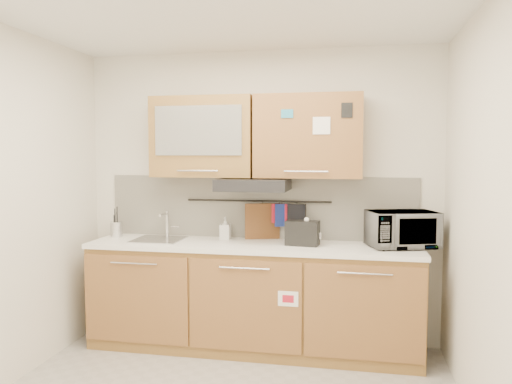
% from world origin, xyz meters
% --- Properties ---
extents(wall_back, '(3.20, 0.00, 3.20)m').
position_xyz_m(wall_back, '(0.00, 1.50, 1.30)').
color(wall_back, silver).
rests_on(wall_back, ground).
extents(wall_right, '(0.00, 3.00, 3.00)m').
position_xyz_m(wall_right, '(1.60, 0.00, 1.30)').
color(wall_right, silver).
rests_on(wall_right, ground).
extents(base_cabinet, '(2.80, 0.64, 0.88)m').
position_xyz_m(base_cabinet, '(0.00, 1.19, 0.41)').
color(base_cabinet, olive).
rests_on(base_cabinet, floor).
extents(countertop, '(2.82, 0.62, 0.04)m').
position_xyz_m(countertop, '(0.00, 1.19, 0.90)').
color(countertop, white).
rests_on(countertop, base_cabinet).
extents(backsplash, '(2.80, 0.02, 0.56)m').
position_xyz_m(backsplash, '(0.00, 1.49, 1.20)').
color(backsplash, silver).
rests_on(backsplash, countertop).
extents(upper_cabinets, '(1.82, 0.37, 0.70)m').
position_xyz_m(upper_cabinets, '(-0.00, 1.32, 1.83)').
color(upper_cabinets, olive).
rests_on(upper_cabinets, wall_back).
extents(range_hood, '(0.60, 0.46, 0.10)m').
position_xyz_m(range_hood, '(0.00, 1.25, 1.42)').
color(range_hood, black).
rests_on(range_hood, upper_cabinets).
extents(sink, '(0.42, 0.40, 0.26)m').
position_xyz_m(sink, '(-0.85, 1.21, 0.92)').
color(sink, silver).
rests_on(sink, countertop).
extents(utensil_rail, '(1.30, 0.02, 0.02)m').
position_xyz_m(utensil_rail, '(0.00, 1.45, 1.26)').
color(utensil_rail, black).
rests_on(utensil_rail, backsplash).
extents(utensil_crock, '(0.14, 0.14, 0.28)m').
position_xyz_m(utensil_crock, '(-1.30, 1.30, 0.99)').
color(utensil_crock, silver).
rests_on(utensil_crock, countertop).
extents(kettle, '(0.17, 0.15, 0.24)m').
position_xyz_m(kettle, '(0.46, 1.20, 1.01)').
color(kettle, silver).
rests_on(kettle, countertop).
extents(toaster, '(0.29, 0.19, 0.20)m').
position_xyz_m(toaster, '(0.43, 1.20, 1.02)').
color(toaster, black).
rests_on(toaster, countertop).
extents(microwave, '(0.62, 0.51, 0.29)m').
position_xyz_m(microwave, '(1.24, 1.27, 1.07)').
color(microwave, '#999999').
rests_on(microwave, countertop).
extents(soap_bottle, '(0.09, 0.09, 0.20)m').
position_xyz_m(soap_bottle, '(-0.28, 1.36, 1.02)').
color(soap_bottle, '#999999').
rests_on(soap_bottle, countertop).
extents(cutting_board, '(0.31, 0.11, 0.39)m').
position_xyz_m(cutting_board, '(0.04, 1.44, 1.05)').
color(cutting_board, brown).
rests_on(cutting_board, utensil_rail).
extents(oven_mitt, '(0.12, 0.07, 0.20)m').
position_xyz_m(oven_mitt, '(0.22, 1.44, 1.14)').
color(oven_mitt, navy).
rests_on(oven_mitt, utensil_rail).
extents(dark_pouch, '(0.16, 0.06, 0.25)m').
position_xyz_m(dark_pouch, '(0.35, 1.44, 1.12)').
color(dark_pouch, black).
rests_on(dark_pouch, utensil_rail).
extents(pot_holder, '(0.14, 0.03, 0.17)m').
position_xyz_m(pot_holder, '(0.20, 1.44, 1.15)').
color(pot_holder, '#AF1729').
rests_on(pot_holder, utensil_rail).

